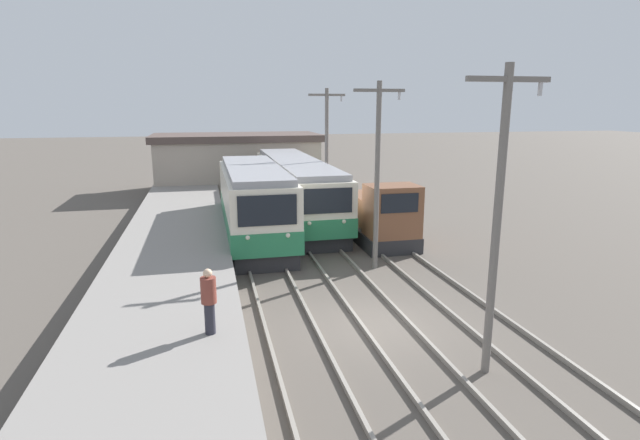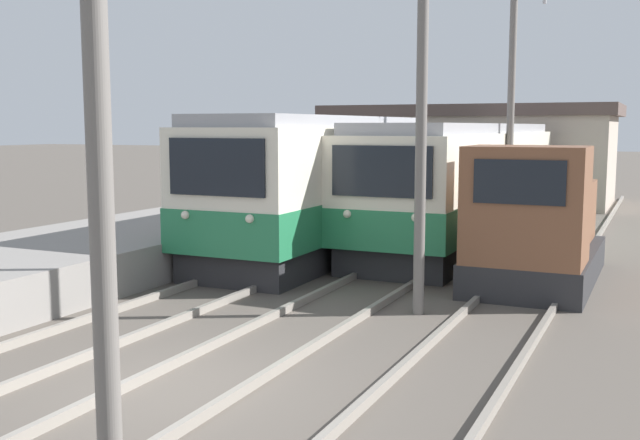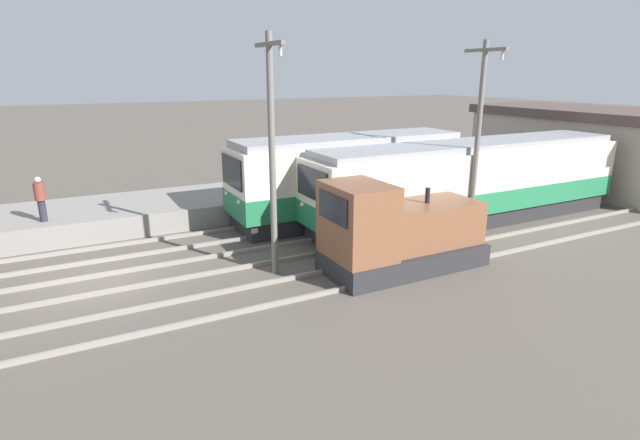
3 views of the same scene
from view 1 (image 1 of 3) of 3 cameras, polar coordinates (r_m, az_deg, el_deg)
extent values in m
plane|color=#564F47|center=(15.36, 6.56, -11.80)|extent=(200.00, 200.00, 0.00)
cube|color=gray|center=(14.48, -17.97, -12.04)|extent=(4.50, 54.00, 0.89)
cube|color=gray|center=(14.64, -6.10, -12.78)|extent=(0.10, 60.00, 0.14)
cube|color=gray|center=(14.86, -0.45, -12.31)|extent=(0.10, 60.00, 0.14)
cube|color=gray|center=(15.18, 4.68, -11.78)|extent=(0.10, 60.00, 0.14)
cube|color=gray|center=(15.65, 9.81, -11.15)|extent=(0.10, 60.00, 0.14)
cube|color=gray|center=(16.28, 14.97, -10.43)|extent=(0.10, 60.00, 0.14)
cube|color=gray|center=(16.97, 19.34, -9.76)|extent=(0.10, 60.00, 0.14)
cube|color=#28282B|center=(24.42, -7.43, -1.53)|extent=(2.58, 10.00, 0.70)
cube|color=silver|center=(24.06, -7.54, 2.34)|extent=(2.80, 10.41, 2.66)
cube|color=#267A4C|center=(24.23, -7.48, 0.36)|extent=(2.84, 10.45, 0.96)
cube|color=black|center=(18.85, -6.03, 1.09)|extent=(2.24, 0.06, 1.17)
sphere|color=silver|center=(19.00, -8.27, -2.01)|extent=(0.18, 0.18, 0.18)
sphere|color=silver|center=(19.17, -3.68, -1.76)|extent=(0.18, 0.18, 0.18)
cube|color=#939399|center=(23.84, -7.65, 5.81)|extent=(2.46, 10.00, 0.28)
cube|color=#28282B|center=(28.92, -2.75, 0.83)|extent=(2.58, 14.33, 0.70)
cube|color=silver|center=(28.63, -2.78, 3.94)|extent=(2.80, 14.92, 2.48)
cube|color=#267A4C|center=(28.76, -2.76, 2.38)|extent=(2.84, 14.96, 0.89)
cube|color=black|center=(21.32, 0.79, 2.19)|extent=(2.24, 0.06, 1.09)
sphere|color=silver|center=(21.34, -1.22, -0.38)|extent=(0.18, 0.18, 0.18)
sphere|color=silver|center=(21.70, 2.77, -0.17)|extent=(0.18, 0.18, 0.18)
cube|color=#939399|center=(28.45, -2.81, 6.68)|extent=(2.46, 14.33, 0.28)
cube|color=#28282B|center=(24.37, 6.60, -1.54)|extent=(2.40, 5.33, 0.70)
cube|color=brown|center=(22.37, 8.24, 1.05)|extent=(2.28, 1.70, 2.30)
cube|color=black|center=(21.48, 9.11, 1.90)|extent=(1.68, 0.04, 0.83)
cube|color=brown|center=(24.91, 6.01, 1.27)|extent=(1.92, 3.52, 1.40)
cylinder|color=black|center=(24.74, 6.06, 3.43)|extent=(0.16, 0.16, 0.50)
cylinder|color=slate|center=(12.21, 19.53, -0.83)|extent=(0.20, 0.20, 7.32)
cube|color=slate|center=(11.91, 20.76, 14.83)|extent=(2.00, 0.12, 0.12)
cylinder|color=#B2B2B7|center=(12.36, 23.87, 13.54)|extent=(0.10, 0.10, 0.30)
cylinder|color=slate|center=(19.57, 6.55, 4.78)|extent=(0.20, 0.20, 7.32)
cube|color=slate|center=(19.38, 6.80, 14.51)|extent=(2.00, 0.12, 0.12)
cylinder|color=#B2B2B7|center=(19.66, 9.05, 13.83)|extent=(0.10, 0.10, 0.30)
cylinder|color=slate|center=(27.46, 0.77, 7.19)|extent=(0.20, 0.20, 7.32)
cube|color=slate|center=(27.33, 0.79, 14.11)|extent=(2.00, 0.12, 0.12)
cylinder|color=#B2B2B7|center=(27.53, 2.45, 13.67)|extent=(0.10, 0.10, 0.30)
cylinder|color=#282833|center=(12.82, -12.47, -10.89)|extent=(0.26, 0.26, 0.81)
cylinder|color=brown|center=(12.55, -12.63, -7.83)|extent=(0.38, 0.38, 0.65)
sphere|color=beige|center=(12.40, -12.73, -5.95)|extent=(0.22, 0.22, 0.22)
cube|color=#AD9E8E|center=(39.45, -9.42, 6.20)|extent=(12.00, 6.00, 3.79)
cube|color=#51423D|center=(39.27, -9.54, 9.31)|extent=(12.60, 6.30, 0.50)
camera|label=2|loc=(12.15, 47.52, -5.79)|focal=42.00mm
camera|label=3|loc=(23.97, 45.87, 8.57)|focal=28.00mm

